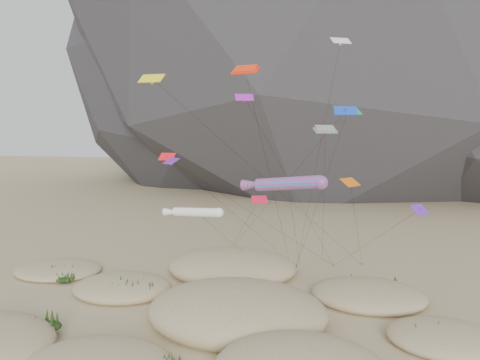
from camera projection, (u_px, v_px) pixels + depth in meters
name	position (u px, v px, depth m)	size (l,w,h in m)	color
ground	(210.00, 335.00, 40.31)	(500.00, 500.00, 0.00)	#CCB789
dunes	(207.00, 307.00, 44.55)	(53.46, 38.07, 4.55)	#CCB789
dune_grass	(218.00, 311.00, 43.63)	(42.84, 29.80, 1.56)	black
kite_stakes	(285.00, 263.00, 61.78)	(19.74, 5.60, 0.30)	#3F2D1E
rainbow_tube_kite	(285.00, 184.00, 44.77)	(8.91, 17.77, 13.55)	#FF1A34
white_tube_kite	(194.00, 212.00, 45.80)	(7.03, 17.89, 10.34)	white
orange_parafoil	(246.00, 72.00, 49.69)	(4.86, 12.51, 24.59)	red
multi_parafoil	(325.00, 132.00, 45.39)	(2.50, 16.46, 18.14)	#FF281A
delta_kites	(277.00, 131.00, 49.00)	(29.34, 19.93, 27.89)	red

